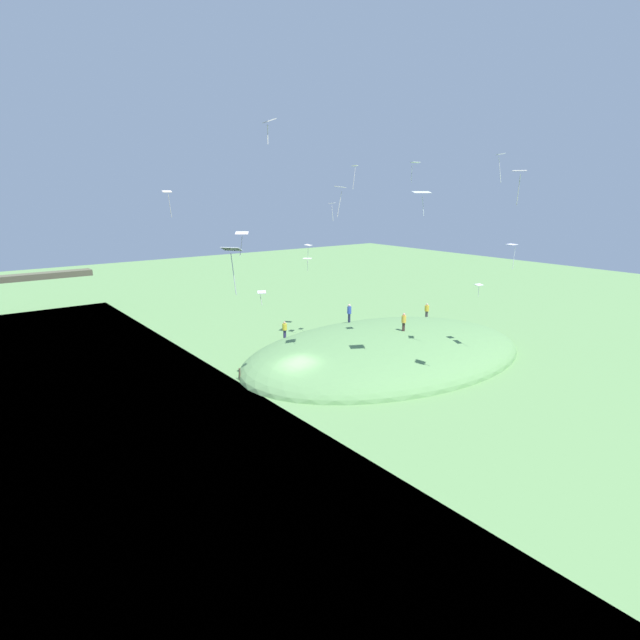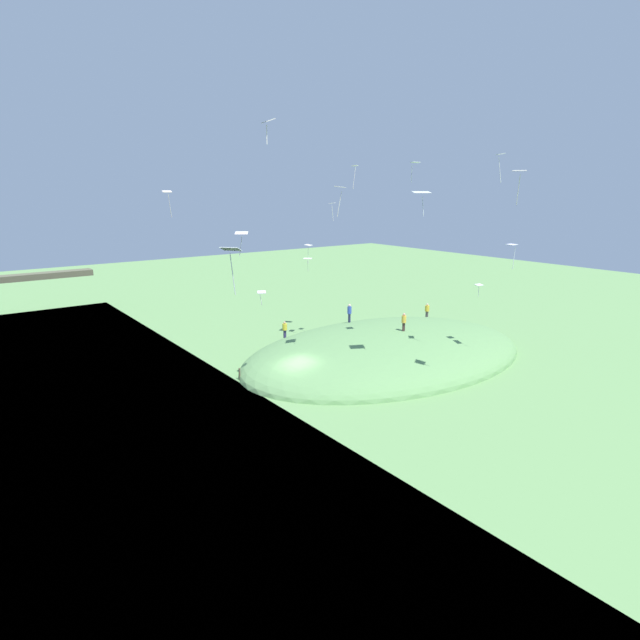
{
  "view_description": "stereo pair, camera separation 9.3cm",
  "coord_description": "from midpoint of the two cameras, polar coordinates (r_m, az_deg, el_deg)",
  "views": [
    {
      "loc": [
        -21.07,
        -31.29,
        14.31
      ],
      "look_at": [
        4.19,
        2.53,
        3.87
      ],
      "focal_mm": 29.2,
      "sensor_mm": 36.0,
      "label": 1
    },
    {
      "loc": [
        -20.99,
        -31.35,
        14.31
      ],
      "look_at": [
        4.19,
        2.53,
        3.87
      ],
      "focal_mm": 29.2,
      "sensor_mm": 36.0,
      "label": 2
    }
  ],
  "objects": [
    {
      "name": "kite_5",
      "position": [
        41.11,
        10.3,
        16.53
      ],
      "size": [
        0.91,
        1.01,
        1.5
      ],
      "color": "white"
    },
    {
      "name": "kite_2",
      "position": [
        38.44,
        2.14,
        14.24
      ],
      "size": [
        1.37,
        1.43,
        2.18
      ],
      "color": "white"
    },
    {
      "name": "kite_0",
      "position": [
        47.93,
        1.27,
        12.54
      ],
      "size": [
        0.91,
        0.88,
        1.63
      ],
      "color": "white"
    },
    {
      "name": "grass_hill",
      "position": [
        47.24,
        7.27,
        -3.86
      ],
      "size": [
        28.32,
        18.68,
        4.66
      ],
      "primitive_type": "ellipsoid",
      "color": "#649456",
      "rests_on": "ground_plane"
    },
    {
      "name": "person_on_hilltop",
      "position": [
        57.25,
        11.58,
        1.19
      ],
      "size": [
        0.59,
        0.59,
        1.6
      ],
      "rotation": [
        0.0,
        0.0,
        5.0
      ],
      "color": "#52494C",
      "rests_on": "grass_hill"
    },
    {
      "name": "kite_4",
      "position": [
        23.77,
        -9.74,
        7.29
      ],
      "size": [
        0.99,
        1.03,
        2.26
      ],
      "color": "white"
    },
    {
      "name": "person_watching_kites",
      "position": [
        48.65,
        -3.96,
        -0.84
      ],
      "size": [
        0.46,
        0.46,
        1.57
      ],
      "rotation": [
        0.0,
        0.0,
        0.05
      ],
      "color": "#2A2750",
      "rests_on": "grass_hill"
    },
    {
      "name": "kite_14",
      "position": [
        24.09,
        -5.72,
        20.75
      ],
      "size": [
        0.53,
        0.7,
        1.07
      ],
      "color": "white"
    },
    {
      "name": "ground_plane",
      "position": [
        40.35,
        -2.71,
        -6.9
      ],
      "size": [
        160.0,
        160.0,
        0.0
      ],
      "primitive_type": "plane",
      "color": "#679555"
    },
    {
      "name": "kite_6",
      "position": [
        41.91,
        20.24,
        7.58
      ],
      "size": [
        0.71,
        0.88,
        1.85
      ],
      "color": "white"
    },
    {
      "name": "kite_11",
      "position": [
        34.54,
        20.94,
        14.76
      ],
      "size": [
        0.9,
        0.98,
        2.08
      ],
      "color": "#EEE5CF"
    },
    {
      "name": "kite_8",
      "position": [
        54.56,
        -1.45,
        6.68
      ],
      "size": [
        1.03,
        1.06,
        1.44
      ],
      "color": "white"
    },
    {
      "name": "person_with_child",
      "position": [
        50.93,
        3.17,
        1.01
      ],
      "size": [
        0.46,
        0.46,
        1.84
      ],
      "rotation": [
        0.0,
        0.0,
        1.72
      ],
      "color": "navy",
      "rests_on": "grass_hill"
    },
    {
      "name": "mooring_post",
      "position": [
        41.22,
        -8.86,
        -5.89
      ],
      "size": [
        0.14,
        0.14,
        0.97
      ],
      "primitive_type": "cylinder",
      "color": "brown",
      "rests_on": "ground_plane"
    },
    {
      "name": "kite_7",
      "position": [
        47.52,
        3.75,
        16.24
      ],
      "size": [
        0.79,
        0.7,
        2.04
      ],
      "color": "white"
    },
    {
      "name": "kite_9",
      "position": [
        36.1,
        11.01,
        13.5
      ],
      "size": [
        1.42,
        1.31,
        1.64
      ],
      "color": "white"
    },
    {
      "name": "person_walking_path",
      "position": [
        46.38,
        9.11,
        0.02
      ],
      "size": [
        0.56,
        0.56,
        1.63
      ],
      "rotation": [
        0.0,
        0.0,
        2.58
      ],
      "color": "#3A2825",
      "rests_on": "grass_hill"
    },
    {
      "name": "kite_12",
      "position": [
        38.59,
        -6.48,
        2.95
      ],
      "size": [
        0.73,
        0.64,
        1.08
      ],
      "color": "white"
    },
    {
      "name": "kite_13",
      "position": [
        41.09,
        -16.43,
        13.07
      ],
      "size": [
        0.72,
        0.55,
        1.98
      ],
      "color": "#F6E3CE"
    },
    {
      "name": "kite_15",
      "position": [
        44.15,
        16.95,
        3.64
      ],
      "size": [
        0.7,
        0.53,
        1.12
      ],
      "color": "white"
    },
    {
      "name": "kite_3",
      "position": [
        31.3,
        -8.66,
        9.23
      ],
      "size": [
        0.91,
        0.86,
        1.48
      ],
      "color": "white"
    },
    {
      "name": "kite_1",
      "position": [
        39.03,
        19.1,
        16.53
      ],
      "size": [
        0.82,
        0.84,
        1.96
      ],
      "color": "white"
    },
    {
      "name": "kite_10",
      "position": [
        50.17,
        -1.36,
        8.07
      ],
      "size": [
        1.02,
        0.94,
        1.93
      ],
      "color": "white"
    }
  ]
}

